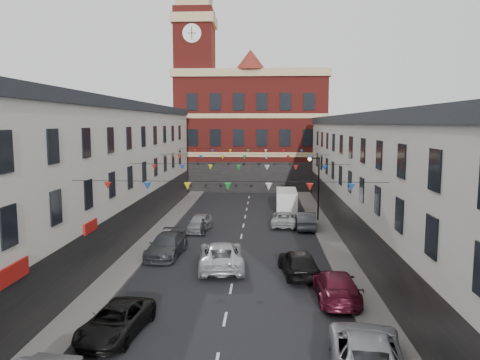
% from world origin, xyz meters
% --- Properties ---
extents(ground, '(160.00, 160.00, 0.00)m').
position_xyz_m(ground, '(0.00, 0.00, 0.00)').
color(ground, black).
rests_on(ground, ground).
extents(pavement_left, '(1.80, 64.00, 0.15)m').
position_xyz_m(pavement_left, '(-6.90, 2.00, 0.07)').
color(pavement_left, '#605E5B').
rests_on(pavement_left, ground).
extents(pavement_right, '(1.80, 64.00, 0.15)m').
position_xyz_m(pavement_right, '(6.90, 2.00, 0.07)').
color(pavement_right, '#605E5B').
rests_on(pavement_right, ground).
extents(terrace_left, '(8.40, 56.00, 10.70)m').
position_xyz_m(terrace_left, '(-11.78, 1.00, 5.35)').
color(terrace_left, beige).
rests_on(terrace_left, ground).
extents(terrace_right, '(8.40, 56.00, 9.70)m').
position_xyz_m(terrace_right, '(11.78, 1.00, 4.85)').
color(terrace_right, beige).
rests_on(terrace_right, ground).
extents(civic_building, '(20.60, 13.30, 18.50)m').
position_xyz_m(civic_building, '(0.00, 37.95, 8.14)').
color(civic_building, maroon).
rests_on(civic_building, ground).
extents(clock_tower, '(5.60, 5.60, 30.00)m').
position_xyz_m(clock_tower, '(-7.50, 35.00, 14.93)').
color(clock_tower, maroon).
rests_on(clock_tower, ground).
extents(distant_hill, '(40.00, 14.00, 10.00)m').
position_xyz_m(distant_hill, '(-4.00, 62.00, 5.00)').
color(distant_hill, '#305226').
rests_on(distant_hill, ground).
extents(street_lamp, '(1.10, 0.36, 6.00)m').
position_xyz_m(street_lamp, '(6.55, 14.00, 3.90)').
color(street_lamp, black).
rests_on(street_lamp, ground).
extents(car_left_c, '(2.74, 4.88, 1.29)m').
position_xyz_m(car_left_c, '(-4.52, -9.89, 0.64)').
color(car_left_c, black).
rests_on(car_left_c, ground).
extents(car_left_d, '(2.45, 5.30, 1.50)m').
position_xyz_m(car_left_d, '(-4.85, 2.19, 0.75)').
color(car_left_d, '#383A3E').
rests_on(car_left_d, ground).
extents(car_left_e, '(1.96, 4.31, 1.43)m').
position_xyz_m(car_left_e, '(-3.60, 9.74, 0.72)').
color(car_left_e, gray).
rests_on(car_left_e, ground).
extents(car_right_b, '(3.34, 6.01, 1.59)m').
position_xyz_m(car_right_b, '(5.50, -12.44, 0.79)').
color(car_right_b, '#93949A').
rests_on(car_right_b, ground).
extents(car_right_c, '(2.13, 5.16, 1.49)m').
position_xyz_m(car_right_c, '(5.50, -5.24, 0.75)').
color(car_right_c, maroon).
rests_on(car_right_c, ground).
extents(car_right_d, '(2.50, 4.93, 1.61)m').
position_xyz_m(car_right_d, '(3.86, -1.56, 0.80)').
color(car_right_d, black).
rests_on(car_right_d, ground).
extents(car_right_e, '(1.94, 4.60, 1.48)m').
position_xyz_m(car_right_e, '(5.50, 11.03, 0.74)').
color(car_right_e, '#434449').
rests_on(car_right_e, ground).
extents(car_right_f, '(2.53, 4.87, 1.31)m').
position_xyz_m(car_right_f, '(3.60, 12.05, 0.66)').
color(car_right_f, '#ABADB0').
rests_on(car_right_f, ground).
extents(moving_car, '(3.30, 6.12, 1.63)m').
position_xyz_m(moving_car, '(-0.88, -0.23, 0.82)').
color(moving_car, silver).
rests_on(moving_car, ground).
extents(white_van, '(2.13, 5.28, 2.32)m').
position_xyz_m(white_van, '(4.11, 18.34, 1.16)').
color(white_van, white).
rests_on(white_van, ground).
extents(pedestrian, '(0.63, 0.50, 1.53)m').
position_xyz_m(pedestrian, '(-3.00, 7.59, 0.77)').
color(pedestrian, black).
rests_on(pedestrian, ground).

